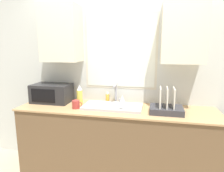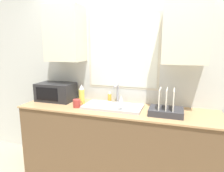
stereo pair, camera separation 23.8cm
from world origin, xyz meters
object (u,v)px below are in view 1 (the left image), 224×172
spray_bottle (80,95)px  wine_glass (122,100)px  microwave (52,93)px  soap_bottle (108,98)px  mug_near_sink (76,104)px  faucet (116,92)px  dish_rack (166,107)px

spray_bottle → wine_glass: size_ratio=1.30×
microwave → wine_glass: (1.00, -0.22, 0.02)m
spray_bottle → microwave: bearing=175.2°
soap_bottle → mug_near_sink: 0.46m
faucet → spray_bottle: 0.47m
dish_rack → wine_glass: (-0.50, -0.08, 0.08)m
microwave → soap_bottle: bearing=10.2°
faucet → soap_bottle: faucet is taller
microwave → mug_near_sink: size_ratio=3.98×
microwave → soap_bottle: microwave is taller
spray_bottle → soap_bottle: spray_bottle is taller
spray_bottle → mug_near_sink: (0.02, -0.17, -0.07)m
dish_rack → mug_near_sink: size_ratio=2.90×
mug_near_sink → wine_glass: 0.58m
faucet → mug_near_sink: 0.55m
microwave → dish_rack: (1.50, -0.15, -0.06)m
wine_glass → spray_bottle: bearing=162.2°
mug_near_sink → dish_rack: bearing=3.1°
soap_bottle → mug_near_sink: soap_bottle is taller
faucet → dish_rack: dish_rack is taller
faucet → soap_bottle: bearing=166.2°
microwave → dish_rack: dish_rack is taller
spray_bottle → dish_rack: bearing=-5.9°
soap_bottle → mug_near_sink: size_ratio=1.14×
faucet → mug_near_sink: size_ratio=2.07×
microwave → soap_bottle: size_ratio=3.51×
faucet → microwave: faucet is taller
faucet → mug_near_sink: (-0.44, -0.31, -0.11)m
microwave → dish_rack: size_ratio=1.37×
soap_bottle → wine_glass: wine_glass is taller
dish_rack → mug_near_sink: 1.07m
soap_bottle → mug_near_sink: (-0.32, -0.34, -0.01)m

